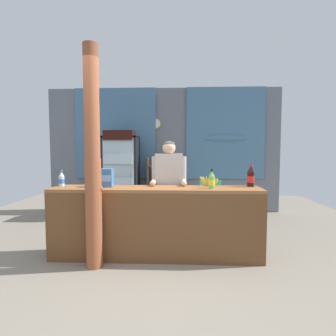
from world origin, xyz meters
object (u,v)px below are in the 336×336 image
Objects in this scene: soda_bottle_cola at (251,177)px; snack_box_biscuit at (105,178)px; soda_bottle_lime_soda at (212,180)px; banana_bunch at (208,182)px; timber_post at (93,163)px; soda_bottle_water at (62,179)px; drink_fridge at (121,170)px; stall_counter at (155,217)px; shopkeeper at (169,181)px; plastic_lawn_chair at (208,199)px; bottle_shelf_rack at (158,185)px.

soda_bottle_cola is 1.31× the size of snack_box_biscuit.
banana_bunch is (-0.02, 0.22, -0.04)m from soda_bottle_lime_soda.
timber_post is at bearing -160.42° from banana_bunch.
soda_bottle_cola reaches higher than banana_bunch.
snack_box_biscuit reaches higher than soda_bottle_water.
banana_bunch is (1.65, -2.01, -0.00)m from drink_fridge.
soda_bottle_cola reaches higher than soda_bottle_water.
snack_box_biscuit is at bearing -3.95° from soda_bottle_water.
shopkeeper reaches higher than stall_counter.
stall_counter is at bearing -7.73° from soda_bottle_water.
drink_fridge reaches higher than banana_bunch.
drink_fridge reaches higher than plastic_lawn_chair.
drink_fridge is 0.88m from bottle_shelf_rack.
stall_counter is 1.78× the size of shopkeeper.
banana_bunch is (1.43, 0.51, -0.28)m from timber_post.
plastic_lawn_chair is at bearing 84.09° from banana_bunch.
snack_box_biscuit is at bearing -174.70° from banana_bunch.
drink_fridge is 8.28× the size of soda_bottle_water.
stall_counter is at bearing -159.59° from banana_bunch.
plastic_lawn_chair is at bearing 106.35° from soda_bottle_cola.
banana_bunch is (0.71, 0.26, 0.43)m from stall_counter.
stall_counter is 2.50m from drink_fridge.
banana_bunch is at bearing 94.80° from soda_bottle_lime_soda.
timber_post is 2.11× the size of bottle_shelf_rack.
drink_fridge is 1.17× the size of shopkeeper.
plastic_lawn_chair is 2.25m from snack_box_biscuit.
soda_bottle_cola is at bearing 1.55° from soda_bottle_water.
drink_fridge is at bearing 126.84° from soda_bottle_lime_soda.
shopkeeper is 6.42× the size of snack_box_biscuit.
snack_box_biscuit is at bearing 168.97° from stall_counter.
soda_bottle_cola reaches higher than snack_box_biscuit.
stall_counter is 11.40× the size of snack_box_biscuit.
soda_bottle_water is at bearing -178.45° from soda_bottle_cola.
stall_counter is 12.52× the size of soda_bottle_water.
timber_post is at bearing -161.24° from stall_counter.
soda_bottle_lime_soda is (-0.13, -1.63, 0.55)m from plastic_lawn_chair.
soda_bottle_cola is at bearing -73.65° from plastic_lawn_chair.
soda_bottle_lime_soda is at bearing -38.12° from shopkeeper.
drink_fridge is at bearing 95.03° from timber_post.
shopkeeper reaches higher than snack_box_biscuit.
timber_post reaches higher than soda_bottle_water.
soda_bottle_water is (-0.58, 0.42, -0.24)m from timber_post.
soda_bottle_cola reaches higher than soda_bottle_lime_soda.
snack_box_biscuit is (0.03, 0.38, -0.22)m from timber_post.
bottle_shelf_rack is (0.57, 2.67, -0.62)m from timber_post.
bottle_shelf_rack is at bearing 110.19° from soda_bottle_lime_soda.
shopkeeper is at bearing -120.36° from plastic_lawn_chair.
bottle_shelf_rack is at bearing 77.90° from timber_post.
stall_counter is 1.04× the size of timber_post.
bottle_shelf_rack is 5.70× the size of soda_bottle_water.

